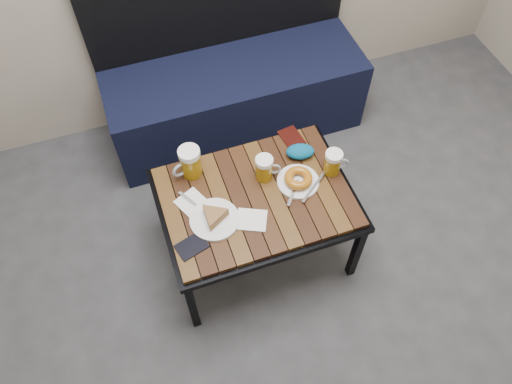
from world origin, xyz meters
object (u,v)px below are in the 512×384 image
object	(u,v)px
bench	(234,89)
beer_mug_right	(333,162)
beer_mug_centre	(265,168)
knit_pouch	(300,151)
passport_burgundy	(291,137)
cafe_table	(256,201)
beer_mug_left	(190,162)
plate_pie	(214,217)
passport_navy	(192,246)
plate_bagel	(298,180)

from	to	relation	value
bench	beer_mug_right	world-z (taller)	bench
bench	beer_mug_centre	distance (m)	0.81
knit_pouch	passport_burgundy	bearing A→B (deg)	88.43
cafe_table	beer_mug_left	bearing A→B (deg)	137.55
cafe_table	plate_pie	world-z (taller)	plate_pie
cafe_table	knit_pouch	size ratio (longest dim) A/B	6.52
bench	knit_pouch	distance (m)	0.75
passport_burgundy	beer_mug_centre	bearing A→B (deg)	-147.01
beer_mug_right	passport_burgundy	xyz separation A→B (m)	(-0.10, 0.24, -0.06)
beer_mug_left	beer_mug_centre	xyz separation A→B (m)	(0.30, -0.13, -0.01)
bench	beer_mug_right	distance (m)	0.89
beer_mug_centre	passport_burgundy	bearing A→B (deg)	54.72
bench	passport_burgundy	size ratio (longest dim) A/B	11.30
beer_mug_left	plate_pie	bearing A→B (deg)	78.26
bench	cafe_table	world-z (taller)	bench
plate_pie	passport_navy	xyz separation A→B (m)	(-0.12, -0.09, -0.02)
beer_mug_centre	plate_pie	world-z (taller)	beer_mug_centre
bench	knit_pouch	size ratio (longest dim) A/B	10.87
bench	plate_bagel	world-z (taller)	bench
plate_bagel	passport_burgundy	xyz separation A→B (m)	(0.07, 0.25, -0.02)
passport_navy	passport_burgundy	xyz separation A→B (m)	(0.59, 0.40, 0.00)
passport_burgundy	knit_pouch	size ratio (longest dim) A/B	0.96
cafe_table	plate_bagel	size ratio (longest dim) A/B	3.68
plate_bagel	passport_navy	size ratio (longest dim) A/B	1.89
beer_mug_left	plate_bagel	world-z (taller)	beer_mug_left
plate_pie	bench	bearing A→B (deg)	67.80
bench	passport_navy	xyz separation A→B (m)	(-0.49, -0.99, 0.20)
passport_navy	bench	bearing A→B (deg)	137.56
plate_pie	plate_bagel	distance (m)	0.41
beer_mug_left	passport_burgundy	bearing A→B (deg)	167.91
beer_mug_right	knit_pouch	size ratio (longest dim) A/B	0.95
passport_navy	passport_burgundy	bearing A→B (deg)	108.04
beer_mug_centre	plate_bagel	size ratio (longest dim) A/B	0.54
beer_mug_left	passport_navy	xyz separation A→B (m)	(-0.10, -0.36, -0.07)
passport_burgundy	knit_pouch	xyz separation A→B (m)	(-0.00, -0.11, 0.03)
bench	beer_mug_right	bearing A→B (deg)	-76.71
bench	passport_burgundy	xyz separation A→B (m)	(0.10, -0.59, 0.20)
passport_navy	passport_burgundy	world-z (taller)	same
plate_pie	passport_burgundy	bearing A→B (deg)	33.73
beer_mug_left	knit_pouch	distance (m)	0.50
passport_burgundy	cafe_table	bearing A→B (deg)	-144.20
beer_mug_left	beer_mug_right	bearing A→B (deg)	144.63
plate_bagel	knit_pouch	xyz separation A→B (m)	(0.06, 0.14, 0.01)
plate_pie	cafe_table	bearing A→B (deg)	16.34
beer_mug_left	plate_bagel	xyz separation A→B (m)	(0.43, -0.21, -0.06)
beer_mug_centre	plate_bagel	distance (m)	0.16
bench	beer_mug_left	xyz separation A→B (m)	(-0.40, -0.64, 0.28)
bench	plate_pie	size ratio (longest dim) A/B	6.73
beer_mug_centre	bench	bearing A→B (deg)	96.57
beer_mug_right	passport_navy	distance (m)	0.71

